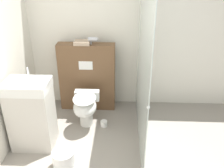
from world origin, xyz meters
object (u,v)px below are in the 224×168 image
object	(u,v)px
sink_vanity	(32,114)
hair_drier	(93,39)
waste_bin	(64,159)
toilet	(85,107)

from	to	relation	value
sink_vanity	hair_drier	bearing A→B (deg)	53.66
hair_drier	waste_bin	world-z (taller)	hair_drier
hair_drier	sink_vanity	bearing A→B (deg)	-126.34
toilet	waste_bin	distance (m)	0.93
toilet	hair_drier	size ratio (longest dim) A/B	3.34
hair_drier	waste_bin	distance (m)	1.82
sink_vanity	waste_bin	bearing A→B (deg)	-40.56
toilet	waste_bin	size ratio (longest dim) A/B	2.01
toilet	sink_vanity	xyz separation A→B (m)	(-0.65, -0.47, 0.15)
hair_drier	toilet	bearing A→B (deg)	-99.45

